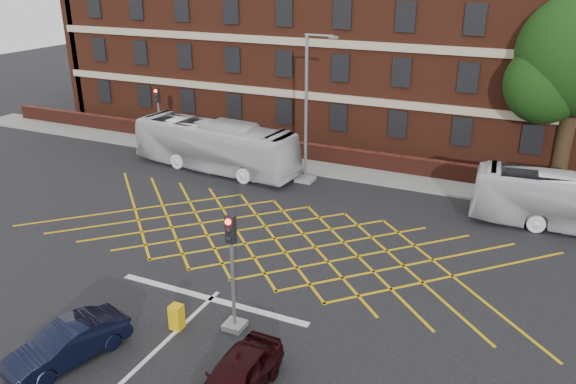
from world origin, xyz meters
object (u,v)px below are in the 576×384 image
at_px(bus_left, 215,146).
at_px(utility_cabinet, 177,317).
at_px(car_navy, 68,343).
at_px(direction_signs, 160,127).
at_px(car_maroon, 237,376).
at_px(traffic_light_near, 233,284).
at_px(street_lamp, 307,134).
at_px(traffic_light_far, 160,126).

relative_size(bus_left, utility_cabinet, 12.03).
xyz_separation_m(bus_left, car_navy, (5.23, -17.38, -0.87)).
distance_m(bus_left, car_navy, 18.17).
xyz_separation_m(car_navy, direction_signs, (-11.08, 19.80, 0.74)).
relative_size(car_maroon, traffic_light_near, 0.88).
bearing_deg(street_lamp, car_navy, -92.00).
bearing_deg(traffic_light_near, car_maroon, -58.99).
distance_m(bus_left, car_maroon, 19.76).
xyz_separation_m(street_lamp, utility_cabinet, (1.48, -14.97, -2.36)).
xyz_separation_m(traffic_light_near, street_lamp, (-3.29, 14.14, 1.05)).
relative_size(traffic_light_far, direction_signs, 1.94).
xyz_separation_m(car_navy, car_maroon, (5.59, 0.87, 0.01)).
distance_m(car_navy, utility_cabinet, 3.53).
bearing_deg(utility_cabinet, traffic_light_far, 127.90).
relative_size(car_maroon, direction_signs, 1.72).
distance_m(bus_left, direction_signs, 6.33).
bearing_deg(car_navy, street_lamp, 103.77).
distance_m(car_maroon, street_lamp, 17.79).
bearing_deg(traffic_light_near, direction_signs, 132.90).
height_order(car_navy, car_maroon, car_maroon).
relative_size(street_lamp, utility_cabinet, 9.23).
xyz_separation_m(street_lamp, direction_signs, (-11.70, 1.99, -1.43)).
relative_size(traffic_light_near, traffic_light_far, 1.00).
bearing_deg(car_maroon, traffic_light_near, 122.08).
xyz_separation_m(bus_left, traffic_light_near, (9.14, -13.71, 0.25)).
relative_size(traffic_light_far, street_lamp, 0.51).
distance_m(car_navy, traffic_light_near, 5.48).
relative_size(bus_left, traffic_light_near, 2.54).
relative_size(traffic_light_near, utility_cabinet, 4.74).
relative_size(bus_left, car_maroon, 2.87).
bearing_deg(bus_left, traffic_light_near, -140.26).
distance_m(bus_left, street_lamp, 6.01).
bearing_deg(traffic_light_far, utility_cabinet, -52.10).
xyz_separation_m(car_navy, street_lamp, (0.62, 17.81, 2.18)).
height_order(bus_left, direction_signs, bus_left).
bearing_deg(traffic_light_far, car_navy, -61.15).
bearing_deg(utility_cabinet, street_lamp, 95.65).
relative_size(car_navy, car_maroon, 1.02).
xyz_separation_m(bus_left, traffic_light_far, (-5.20, 1.56, 0.25)).
relative_size(street_lamp, direction_signs, 3.78).
xyz_separation_m(car_navy, traffic_light_near, (3.91, 3.66, 1.13)).
relative_size(bus_left, car_navy, 2.80).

